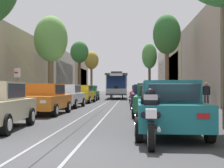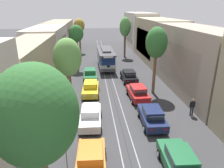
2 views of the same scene
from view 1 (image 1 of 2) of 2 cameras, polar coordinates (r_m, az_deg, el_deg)
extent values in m
plane|color=#38383A|center=(32.75, 0.25, -3.02)|extent=(162.74, 162.74, 0.00)
cube|color=gray|center=(37.28, -0.19, -2.72)|extent=(0.08, 73.10, 0.01)
cube|color=gray|center=(37.23, 1.44, -2.72)|extent=(0.08, 73.10, 0.01)
cube|color=black|center=(37.25, 0.63, -2.72)|extent=(0.03, 73.10, 0.01)
cube|color=tan|center=(31.21, -17.88, 2.65)|extent=(4.09, 15.97, 6.28)
cube|color=#2D3842|center=(30.52, -14.33, 2.12)|extent=(0.04, 11.39, 3.77)
cube|color=beige|center=(46.91, -11.45, 1.71)|extent=(5.46, 15.97, 6.53)
cube|color=#2D3842|center=(46.28, -8.20, 1.33)|extent=(0.04, 11.39, 3.92)
cube|color=tan|center=(62.77, -7.63, 1.15)|extent=(5.42, 15.97, 6.58)
cube|color=#2D3842|center=(62.31, -5.21, 0.86)|extent=(0.04, 11.39, 3.95)
cube|color=gray|center=(30.26, 18.92, 4.09)|extent=(4.79, 15.97, 7.68)
cube|color=#2D3842|center=(29.68, 14.49, 3.42)|extent=(0.04, 11.39, 4.61)
cube|color=tan|center=(46.20, 14.10, 2.54)|extent=(5.82, 15.97, 7.80)
cube|color=#2D3842|center=(45.73, 10.54, 2.08)|extent=(0.04, 11.39, 4.68)
cube|color=beige|center=(62.25, 11.23, 2.07)|extent=(5.66, 15.97, 8.54)
cube|color=#2D3842|center=(61.91, 8.65, 1.69)|extent=(0.04, 11.39, 5.12)
cube|color=#2D3842|center=(12.58, -17.98, -1.16)|extent=(1.30, 0.26, 0.45)
cube|color=#2D3842|center=(11.23, -16.28, -1.14)|extent=(0.12, 1.81, 0.47)
cube|color=#B21414|center=(13.23, -14.55, -3.36)|extent=(0.28, 0.05, 0.12)
cube|color=#B21414|center=(13.56, -19.11, -3.27)|extent=(0.28, 0.05, 0.12)
cylinder|color=black|center=(9.83, -18.09, -6.82)|extent=(0.23, 0.65, 0.64)
cylinder|color=silver|center=(9.80, -17.47, -6.84)|extent=(0.04, 0.35, 0.35)
cylinder|color=black|center=(12.38, -14.11, -5.54)|extent=(0.23, 0.65, 0.64)
cylinder|color=silver|center=(12.35, -13.61, -5.55)|extent=(0.04, 0.35, 0.35)
cube|color=orange|center=(17.01, -11.62, -3.08)|extent=(1.95, 4.36, 0.66)
cube|color=orange|center=(17.14, -11.47, -0.95)|extent=(1.55, 2.11, 0.60)
cube|color=#2D3842|center=(16.34, -12.32, -1.04)|extent=(1.34, 0.27, 0.47)
cube|color=#2D3842|center=(18.27, -10.40, -0.99)|extent=(1.30, 0.24, 0.45)
cube|color=#2D3842|center=(16.94, -9.05, -0.96)|extent=(0.09, 1.81, 0.47)
cube|color=#2D3842|center=(17.37, -13.84, -0.94)|extent=(0.09, 1.81, 0.47)
cube|color=white|center=(14.78, -12.00, -3.07)|extent=(0.28, 0.05, 0.14)
cube|color=#B21414|center=(18.94, -8.10, -2.53)|extent=(0.28, 0.05, 0.12)
cube|color=white|center=(15.15, -16.04, -3.00)|extent=(0.28, 0.05, 0.14)
cube|color=#B21414|center=(19.23, -11.33, -2.49)|extent=(0.28, 0.05, 0.12)
cylinder|color=black|center=(15.50, -9.95, -4.54)|extent=(0.22, 0.65, 0.64)
cylinder|color=silver|center=(15.48, -9.55, -4.55)|extent=(0.03, 0.35, 0.35)
cylinder|color=black|center=(16.06, -16.04, -4.39)|extent=(0.22, 0.65, 0.64)
cylinder|color=silver|center=(16.10, -16.40, -4.38)|extent=(0.03, 0.35, 0.35)
cylinder|color=black|center=(18.08, -7.71, -3.98)|extent=(0.22, 0.65, 0.64)
cylinder|color=silver|center=(18.06, -7.37, -3.99)|extent=(0.03, 0.35, 0.35)
cylinder|color=black|center=(18.56, -13.03, -3.88)|extent=(0.22, 0.65, 0.64)
cylinder|color=silver|center=(18.60, -13.35, -3.88)|extent=(0.03, 0.35, 0.35)
cube|color=silver|center=(22.60, -7.91, -2.46)|extent=(1.97, 4.37, 0.66)
cube|color=silver|center=(22.74, -7.82, -0.87)|extent=(1.56, 2.12, 0.60)
cube|color=#2D3842|center=(21.92, -8.33, -0.93)|extent=(1.34, 0.27, 0.47)
cube|color=#2D3842|center=(23.89, -7.16, -0.90)|extent=(1.30, 0.25, 0.45)
cube|color=#2D3842|center=(22.58, -5.98, -0.87)|extent=(0.10, 1.81, 0.47)
cube|color=#2D3842|center=(22.92, -9.64, -0.86)|extent=(0.10, 1.81, 0.47)
cube|color=white|center=(20.37, -7.81, -2.39)|extent=(0.28, 0.05, 0.14)
cube|color=#B21414|center=(24.59, -5.47, -2.08)|extent=(0.28, 0.05, 0.12)
cube|color=white|center=(20.66, -10.82, -2.36)|extent=(0.28, 0.05, 0.14)
cube|color=#B21414|center=(24.83, -8.00, -2.07)|extent=(0.28, 0.05, 0.12)
cylinder|color=black|center=(21.12, -6.44, -3.49)|extent=(0.23, 0.65, 0.64)
cylinder|color=silver|center=(21.10, -6.14, -3.50)|extent=(0.03, 0.35, 0.35)
cylinder|color=black|center=(21.56, -11.02, -3.43)|extent=(0.23, 0.65, 0.64)
cylinder|color=silver|center=(21.59, -11.30, -3.42)|extent=(0.03, 0.35, 0.35)
cylinder|color=black|center=(23.74, -5.09, -3.17)|extent=(0.23, 0.65, 0.64)
cylinder|color=silver|center=(23.72, -4.83, -3.18)|extent=(0.03, 0.35, 0.35)
cylinder|color=black|center=(24.12, -9.21, -3.13)|extent=(0.23, 0.65, 0.64)
cylinder|color=silver|center=(24.15, -9.46, -3.12)|extent=(0.03, 0.35, 0.35)
cube|color=gold|center=(29.21, -5.27, -2.04)|extent=(2.01, 4.38, 0.66)
cube|color=gold|center=(29.35, -5.21, -0.80)|extent=(1.57, 2.13, 0.60)
cube|color=#2D3842|center=(28.53, -5.54, -0.85)|extent=(1.34, 0.29, 0.47)
cube|color=#2D3842|center=(30.51, -4.77, -0.83)|extent=(1.30, 0.26, 0.45)
cube|color=#2D3842|center=(29.21, -3.77, -0.81)|extent=(0.12, 1.81, 0.47)
cube|color=#2D3842|center=(29.50, -6.63, -0.80)|extent=(0.12, 1.81, 0.47)
cube|color=white|center=(26.98, -5.01, -1.95)|extent=(0.28, 0.05, 0.14)
cube|color=#B21414|center=(31.23, -3.48, -1.77)|extent=(0.28, 0.05, 0.12)
cube|color=white|center=(27.22, -7.32, -1.94)|extent=(0.28, 0.05, 0.14)
cube|color=#B21414|center=(31.43, -5.49, -1.76)|extent=(0.28, 0.05, 0.12)
cylinder|color=black|center=(27.75, -4.03, -2.80)|extent=(0.23, 0.65, 0.64)
cylinder|color=silver|center=(27.73, -3.81, -2.80)|extent=(0.04, 0.35, 0.35)
cylinder|color=black|center=(28.11, -7.57, -2.77)|extent=(0.23, 0.65, 0.64)
cylinder|color=silver|center=(28.14, -7.79, -2.77)|extent=(0.04, 0.35, 0.35)
cylinder|color=black|center=(30.37, -3.14, -2.61)|extent=(0.23, 0.65, 0.64)
cylinder|color=silver|center=(30.36, -2.94, -2.61)|extent=(0.04, 0.35, 0.35)
cylinder|color=black|center=(30.71, -6.39, -2.59)|extent=(0.23, 0.65, 0.64)
cylinder|color=silver|center=(30.73, -6.59, -2.58)|extent=(0.04, 0.35, 0.35)
cube|color=#1E6038|center=(34.61, -4.01, -1.82)|extent=(1.88, 4.33, 0.66)
cube|color=#1E6038|center=(34.75, -3.98, -0.77)|extent=(1.51, 2.09, 0.60)
cube|color=#2D3842|center=(33.91, -4.14, -0.81)|extent=(1.34, 0.25, 0.47)
cube|color=#2D3842|center=(35.92, -3.78, -0.80)|extent=(1.30, 0.22, 0.45)
cube|color=#2D3842|center=(34.67, -2.75, -0.77)|extent=(0.06, 1.81, 0.47)
cube|color=#2D3842|center=(34.84, -5.21, -0.77)|extent=(0.06, 1.81, 0.47)
cube|color=white|center=(32.40, -3.45, -1.72)|extent=(0.28, 0.05, 0.14)
cube|color=#B21414|center=(36.70, -2.77, -1.59)|extent=(0.28, 0.05, 0.12)
cube|color=white|center=(32.53, -5.41, -1.72)|extent=(0.28, 0.05, 0.14)
cube|color=#B21414|center=(36.81, -4.50, -1.59)|extent=(0.28, 0.05, 0.12)
cylinder|color=black|center=(33.20, -2.75, -2.44)|extent=(0.21, 0.64, 0.64)
cylinder|color=silver|center=(33.19, -2.56, -2.44)|extent=(0.03, 0.35, 0.35)
cylinder|color=black|center=(33.40, -5.76, -2.42)|extent=(0.21, 0.64, 0.64)
cylinder|color=silver|center=(33.42, -5.95, -2.42)|extent=(0.03, 0.35, 0.35)
cylinder|color=black|center=(35.86, -2.38, -2.30)|extent=(0.21, 0.64, 0.64)
cylinder|color=silver|center=(35.85, -2.20, -2.30)|extent=(0.03, 0.35, 0.35)
cylinder|color=black|center=(36.04, -5.17, -2.29)|extent=(0.21, 0.64, 0.64)
cylinder|color=silver|center=(36.06, -5.34, -2.29)|extent=(0.03, 0.35, 0.35)
cube|color=#196B70|center=(9.69, 9.96, -4.97)|extent=(1.88, 4.33, 0.66)
cube|color=#196B70|center=(9.51, 10.04, -1.25)|extent=(1.52, 2.09, 0.60)
cube|color=#2D3842|center=(10.35, 9.59, -1.31)|extent=(1.34, 0.25, 0.47)
cube|color=#2D3842|center=(8.34, 10.83, -1.48)|extent=(1.30, 0.22, 0.45)
cube|color=#2D3842|center=(9.47, 5.53, -1.26)|extent=(0.07, 1.81, 0.47)
cube|color=#2D3842|center=(9.61, 14.48, -1.24)|extent=(0.07, 1.81, 0.47)
cube|color=white|center=(11.80, 6.24, -3.71)|extent=(0.28, 0.05, 0.14)
cube|color=#B21414|center=(7.49, 7.28, -5.51)|extent=(0.28, 0.05, 0.12)
cube|color=white|center=(11.89, 11.64, -3.68)|extent=(0.28, 0.05, 0.14)
cube|color=#B21414|center=(7.63, 15.72, -5.40)|extent=(0.28, 0.05, 0.12)
cylinder|color=black|center=(11.00, 4.70, -6.18)|extent=(0.21, 0.64, 0.64)
cylinder|color=silver|center=(11.00, 4.12, -6.18)|extent=(0.03, 0.35, 0.35)
cylinder|color=black|center=(11.15, 13.83, -6.09)|extent=(0.21, 0.64, 0.64)
cylinder|color=silver|center=(11.17, 14.39, -6.08)|extent=(0.03, 0.35, 0.35)
cylinder|color=black|center=(8.35, 4.77, -7.96)|extent=(0.21, 0.64, 0.64)
cylinder|color=silver|center=(8.35, 4.01, -7.96)|extent=(0.03, 0.35, 0.35)
cylinder|color=black|center=(8.55, 16.77, -7.77)|extent=(0.21, 0.64, 0.64)
cylinder|color=silver|center=(8.57, 17.49, -7.75)|extent=(0.03, 0.35, 0.35)
cube|color=#1E6038|center=(15.86, 7.26, -3.26)|extent=(1.98, 4.37, 0.66)
cube|color=#1E6038|center=(15.70, 7.27, -0.99)|extent=(1.56, 2.13, 0.60)
cube|color=#2D3842|center=(16.54, 7.20, -1.04)|extent=(1.34, 0.28, 0.47)
cube|color=#2D3842|center=(14.51, 7.39, -1.10)|extent=(1.30, 0.25, 0.45)
cube|color=#2D3842|center=(15.70, 4.54, -1.00)|extent=(0.11, 1.81, 0.47)
cube|color=#2D3842|center=(15.73, 10.00, -0.99)|extent=(0.11, 1.81, 0.47)
cube|color=white|center=(18.01, 5.31, -2.63)|extent=(0.28, 0.05, 0.14)
cube|color=#B21414|center=(13.70, 5.16, -3.28)|extent=(0.28, 0.05, 0.12)
cube|color=white|center=(18.04, 8.86, -2.62)|extent=(0.28, 0.05, 0.14)
cube|color=#B21414|center=(13.73, 9.82, -3.26)|extent=(0.28, 0.05, 0.12)
cylinder|color=black|center=(17.21, 4.21, -4.16)|extent=(0.23, 0.65, 0.64)
cylinder|color=silver|center=(17.22, 3.84, -4.16)|extent=(0.04, 0.35, 0.35)
cylinder|color=black|center=(17.26, 10.08, -4.14)|extent=(0.23, 0.65, 0.64)
cylinder|color=silver|center=(17.26, 10.44, -4.14)|extent=(0.04, 0.35, 0.35)
cylinder|color=black|center=(14.56, 3.92, -4.81)|extent=(0.23, 0.65, 0.64)
cylinder|color=silver|center=(14.56, 3.49, -4.81)|extent=(0.04, 0.35, 0.35)
cylinder|color=black|center=(14.60, 10.86, -4.79)|extent=(0.23, 0.65, 0.64)
cylinder|color=silver|center=(14.61, 11.29, -4.78)|extent=(0.04, 0.35, 0.35)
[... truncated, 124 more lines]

